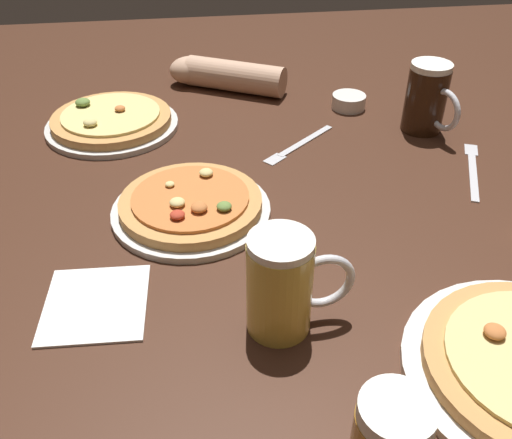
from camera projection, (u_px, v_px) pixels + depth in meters
The scene contains 10 objects.
ground_plane at pixel (256, 236), 0.93m from camera, with size 2.40×2.40×0.03m, color #3D2114.
pizza_plate_far at pixel (191, 205), 0.94m from camera, with size 0.27×0.27×0.05m.
pizza_plate_side at pixel (112, 121), 1.20m from camera, with size 0.28×0.28×0.05m.
beer_mug_amber at pixel (285, 284), 0.70m from camera, with size 0.14×0.08×0.14m.
beer_mug_pale at pixel (427, 98), 1.16m from camera, with size 0.09×0.14×0.15m.
ramekin_butter at pixel (349, 101), 1.29m from camera, with size 0.08×0.08×0.03m, color silver.
napkin_folded at pixel (96, 303), 0.77m from camera, with size 0.14×0.15×0.01m, color white.
fork_left at pixel (298, 145), 1.15m from camera, with size 0.17×0.15×0.01m.
fork_spare at pixel (473, 169), 1.07m from camera, with size 0.10×0.21×0.01m.
diner_arm at pixel (222, 74), 1.36m from camera, with size 0.28×0.19×0.07m.
Camera 1 is at (-0.10, -0.72, 0.55)m, focal length 39.10 mm.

